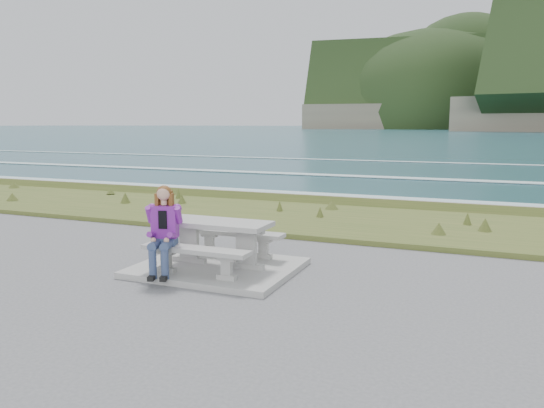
{
  "coord_description": "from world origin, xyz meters",
  "views": [
    {
      "loc": [
        4.17,
        -7.62,
        2.45
      ],
      "look_at": [
        0.49,
        1.2,
        0.99
      ],
      "focal_mm": 35.0,
      "sensor_mm": 36.0,
      "label": 1
    }
  ],
  "objects_px": {
    "seated_woman": "(163,242)",
    "bench_seaward": "(236,236)",
    "bench_landward": "(196,254)",
    "picnic_table": "(217,231)"
  },
  "relations": [
    {
      "from": "bench_seaward",
      "to": "seated_woman",
      "type": "distance_m",
      "value": 1.62
    },
    {
      "from": "picnic_table",
      "to": "seated_woman",
      "type": "distance_m",
      "value": 0.97
    },
    {
      "from": "picnic_table",
      "to": "bench_seaward",
      "type": "distance_m",
      "value": 0.74
    },
    {
      "from": "bench_landward",
      "to": "picnic_table",
      "type": "bearing_deg",
      "value": 90.0
    },
    {
      "from": "picnic_table",
      "to": "seated_woman",
      "type": "xyz_separation_m",
      "value": [
        -0.51,
        -0.83,
        -0.07
      ]
    },
    {
      "from": "bench_seaward",
      "to": "seated_woman",
      "type": "height_order",
      "value": "seated_woman"
    },
    {
      "from": "picnic_table",
      "to": "bench_seaward",
      "type": "relative_size",
      "value": 1.0
    },
    {
      "from": "bench_landward",
      "to": "bench_seaward",
      "type": "xyz_separation_m",
      "value": [
        0.0,
        1.4,
        0.0
      ]
    },
    {
      "from": "bench_landward",
      "to": "bench_seaward",
      "type": "relative_size",
      "value": 1.0
    },
    {
      "from": "seated_woman",
      "to": "bench_seaward",
      "type": "bearing_deg",
      "value": 53.57
    }
  ]
}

